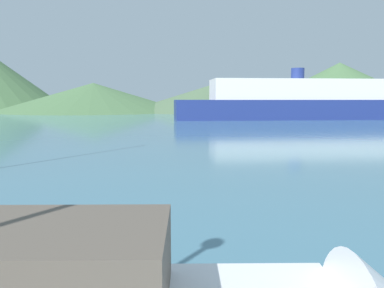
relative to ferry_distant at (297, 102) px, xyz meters
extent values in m
cube|color=brown|center=(-17.55, -50.17, -1.27)|extent=(3.19, 1.59, 0.85)
cube|color=navy|center=(0.00, 0.00, -1.10)|extent=(35.46, 10.06, 2.75)
cube|color=silver|center=(0.00, 0.00, 1.71)|extent=(24.91, 8.15, 2.87)
cylinder|color=navy|center=(0.00, 0.00, 3.95)|extent=(1.85, 1.85, 1.60)
cone|color=#476B42|center=(-37.34, 33.36, 0.78)|extent=(43.29, 43.29, 6.51)
cone|color=#4C6647|center=(-10.13, 33.76, 0.57)|extent=(39.42, 39.42, 6.08)
cone|color=#476B42|center=(24.46, 45.77, 3.71)|extent=(48.34, 48.34, 12.36)
camera|label=1|loc=(-15.76, -53.81, 0.43)|focal=35.00mm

